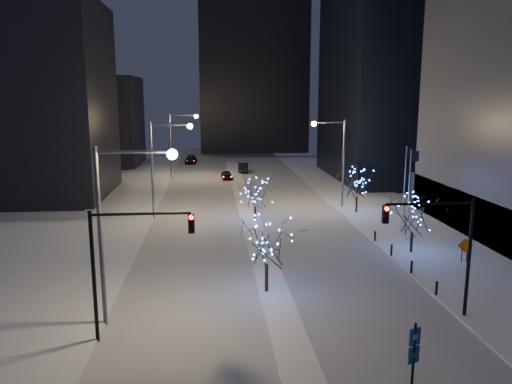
{
  "coord_description": "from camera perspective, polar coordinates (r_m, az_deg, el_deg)",
  "views": [
    {
      "loc": [
        -3.99,
        -24.73,
        12.62
      ],
      "look_at": [
        -0.36,
        14.46,
        5.0
      ],
      "focal_mm": 35.0,
      "sensor_mm": 36.0,
      "label": 1
    }
  ],
  "objects": [
    {
      "name": "horizon_block",
      "position": [
        117.46,
        -0.41,
        15.05
      ],
      "size": [
        24.0,
        14.0,
        42.0
      ],
      "primitive_type": "cube",
      "color": "black",
      "rests_on": "ground"
    },
    {
      "name": "wayfinding_sign",
      "position": [
        23.14,
        17.6,
        -16.92
      ],
      "size": [
        0.56,
        0.29,
        3.26
      ],
      "rotation": [
        0.0,
        0.0,
        0.39
      ],
      "color": "black",
      "rests_on": "ground"
    },
    {
      "name": "traffic_signal_west",
      "position": [
        26.33,
        -14.87,
        -6.79
      ],
      "size": [
        5.26,
        0.43,
        7.0
      ],
      "color": "black",
      "rests_on": "ground"
    },
    {
      "name": "street_lamp_w_near",
      "position": [
        27.87,
        -15.39,
        -2.13
      ],
      "size": [
        4.4,
        0.56,
        10.0
      ],
      "color": "#595E66",
      "rests_on": "ground"
    },
    {
      "name": "median",
      "position": [
        56.3,
        -1.09,
        -1.92
      ],
      "size": [
        2.0,
        80.0,
        0.15
      ],
      "primitive_type": "cube",
      "color": "silver",
      "rests_on": "ground"
    },
    {
      "name": "car_far",
      "position": [
        95.27,
        -7.45,
        3.69
      ],
      "size": [
        2.28,
        5.06,
        1.44
      ],
      "primitive_type": "imported",
      "rotation": [
        0.0,
        0.0,
        -0.05
      ],
      "color": "black",
      "rests_on": "ground"
    },
    {
      "name": "car_mid",
      "position": [
        83.96,
        -1.48,
        2.85
      ],
      "size": [
        1.94,
        4.88,
        1.58
      ],
      "primitive_type": "imported",
      "rotation": [
        0.0,
        0.0,
        3.08
      ],
      "color": "black",
      "rests_on": "ground"
    },
    {
      "name": "traffic_signal_east",
      "position": [
        29.85,
        20.69,
        -5.04
      ],
      "size": [
        5.26,
        0.43,
        7.0
      ],
      "color": "black",
      "rests_on": "ground"
    },
    {
      "name": "car_near",
      "position": [
        76.44,
        -3.35,
        1.93
      ],
      "size": [
        1.88,
        3.93,
        1.3
      ],
      "primitive_type": "imported",
      "rotation": [
        0.0,
        0.0,
        0.09
      ],
      "color": "black",
      "rests_on": "ground"
    },
    {
      "name": "filler_west_near",
      "position": [
        69.05,
        -26.0,
        9.35
      ],
      "size": [
        22.0,
        18.0,
        24.0
      ],
      "primitive_type": "cube",
      "color": "black",
      "rests_on": "ground"
    },
    {
      "name": "ground",
      "position": [
        28.05,
        3.6,
        -15.8
      ],
      "size": [
        160.0,
        160.0,
        0.0
      ],
      "primitive_type": "plane",
      "color": "white",
      "rests_on": "ground"
    },
    {
      "name": "street_lamp_w_mid",
      "position": [
        52.33,
        -10.7,
        4.05
      ],
      "size": [
        4.4,
        0.56,
        10.0
      ],
      "color": "#595E66",
      "rests_on": "ground"
    },
    {
      "name": "street_lamp_w_far",
      "position": [
        77.14,
        -9.0,
        6.27
      ],
      "size": [
        4.4,
        0.56,
        10.0
      ],
      "color": "#595E66",
      "rests_on": "ground"
    },
    {
      "name": "east_sidewalk",
      "position": [
        50.19,
        17.18,
        -4.02
      ],
      "size": [
        10.0,
        90.0,
        0.15
      ],
      "primitive_type": "cube",
      "color": "silver",
      "rests_on": "ground"
    },
    {
      "name": "flagpoles",
      "position": [
        46.1,
        16.92,
        0.71
      ],
      "size": [
        1.35,
        2.6,
        8.0
      ],
      "color": "silver",
      "rests_on": "east_sidewalk"
    },
    {
      "name": "road",
      "position": [
        61.18,
        -1.43,
        -0.94
      ],
      "size": [
        20.0,
        130.0,
        0.02
      ],
      "primitive_type": "cube",
      "color": "#A2A6B0",
      "rests_on": "ground"
    },
    {
      "name": "filler_west_far",
      "position": [
        97.37,
        -18.51,
        7.68
      ],
      "size": [
        18.0,
        16.0,
        16.0
      ],
      "primitive_type": "cube",
      "color": "black",
      "rests_on": "ground"
    },
    {
      "name": "street_lamp_east",
      "position": [
        56.85,
        9.11,
        4.59
      ],
      "size": [
        3.9,
        0.56,
        10.0
      ],
      "color": "#595E66",
      "rests_on": "ground"
    },
    {
      "name": "holiday_tree_median_near",
      "position": [
        31.91,
        1.23,
        -5.82
      ],
      "size": [
        4.49,
        4.49,
        4.98
      ],
      "color": "black",
      "rests_on": "median"
    },
    {
      "name": "holiday_tree_plaza_far",
      "position": [
        54.84,
        11.5,
        0.9
      ],
      "size": [
        4.43,
        4.43,
        4.76
      ],
      "color": "black",
      "rests_on": "east_sidewalk"
    },
    {
      "name": "west_sidewalk",
      "position": [
        47.53,
        -17.31,
        -4.86
      ],
      "size": [
        8.0,
        90.0,
        0.15
      ],
      "primitive_type": "cube",
      "color": "silver",
      "rests_on": "ground"
    },
    {
      "name": "construction_sign",
      "position": [
        41.17,
        22.77,
        -5.9
      ],
      "size": [
        1.14,
        0.18,
        1.89
      ],
      "rotation": [
        0.0,
        0.0,
        -0.12
      ],
      "color": "black",
      "rests_on": "east_sidewalk"
    },
    {
      "name": "holiday_tree_plaza_near",
      "position": [
        41.91,
        17.52,
        -2.45
      ],
      "size": [
        4.23,
        4.23,
        4.95
      ],
      "color": "black",
      "rests_on": "east_sidewalk"
    },
    {
      "name": "holiday_tree_median_far",
      "position": [
        50.63,
        -0.1,
        -0.24
      ],
      "size": [
        3.77,
        3.77,
        4.25
      ],
      "color": "black",
      "rests_on": "median"
    },
    {
      "name": "bollards",
      "position": [
        39.4,
        16.24,
        -7.26
      ],
      "size": [
        0.16,
        12.16,
        0.9
      ],
      "color": "black",
      "rests_on": "east_sidewalk"
    }
  ]
}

